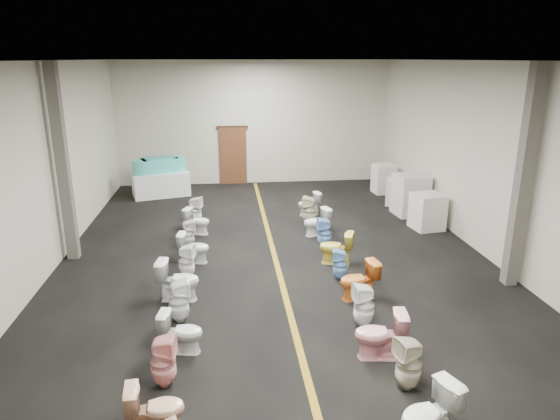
# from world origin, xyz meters

# --- Properties ---
(floor) EXTENTS (16.00, 16.00, 0.00)m
(floor) POSITION_xyz_m (0.00, 0.00, 0.00)
(floor) COLOR black
(floor) RESTS_ON ground
(ceiling) EXTENTS (16.00, 16.00, 0.00)m
(ceiling) POSITION_xyz_m (0.00, 0.00, 4.50)
(ceiling) COLOR black
(ceiling) RESTS_ON ground
(wall_back) EXTENTS (10.00, 0.00, 10.00)m
(wall_back) POSITION_xyz_m (0.00, 8.00, 2.25)
(wall_back) COLOR #BBB8A0
(wall_back) RESTS_ON ground
(wall_left) EXTENTS (0.00, 16.00, 16.00)m
(wall_left) POSITION_xyz_m (-5.00, 0.00, 2.25)
(wall_left) COLOR #BBB8A0
(wall_left) RESTS_ON ground
(wall_right) EXTENTS (0.00, 16.00, 16.00)m
(wall_right) POSITION_xyz_m (5.00, 0.00, 2.25)
(wall_right) COLOR #BBB8A0
(wall_right) RESTS_ON ground
(aisle_stripe) EXTENTS (0.12, 15.60, 0.01)m
(aisle_stripe) POSITION_xyz_m (0.00, 0.00, 0.00)
(aisle_stripe) COLOR #8D6914
(aisle_stripe) RESTS_ON floor
(back_door) EXTENTS (1.00, 0.10, 2.10)m
(back_door) POSITION_xyz_m (-0.80, 7.94, 1.05)
(back_door) COLOR #562D19
(back_door) RESTS_ON floor
(door_frame) EXTENTS (1.15, 0.08, 0.10)m
(door_frame) POSITION_xyz_m (-0.80, 7.95, 2.12)
(door_frame) COLOR #331C11
(door_frame) RESTS_ON back_door
(column_left) EXTENTS (0.25, 0.25, 4.50)m
(column_left) POSITION_xyz_m (-4.75, 1.00, 2.25)
(column_left) COLOR #59544C
(column_left) RESTS_ON floor
(column_right) EXTENTS (0.25, 0.25, 4.50)m
(column_right) POSITION_xyz_m (4.75, -1.50, 2.25)
(column_right) COLOR #59544C
(column_right) RESTS_ON floor
(display_table) EXTENTS (2.04, 1.39, 0.82)m
(display_table) POSITION_xyz_m (-3.32, 6.45, 0.41)
(display_table) COLOR white
(display_table) RESTS_ON floor
(bathtub) EXTENTS (1.76, 1.14, 0.55)m
(bathtub) POSITION_xyz_m (-3.32, 6.45, 1.07)
(bathtub) COLOR #44C4B6
(bathtub) RESTS_ON display_table
(appliance_crate_a) EXTENTS (0.88, 0.88, 0.99)m
(appliance_crate_a) POSITION_xyz_m (4.40, 2.08, 0.49)
(appliance_crate_a) COLOR silver
(appliance_crate_a) RESTS_ON floor
(appliance_crate_b) EXTENTS (0.98, 0.98, 1.23)m
(appliance_crate_b) POSITION_xyz_m (4.40, 3.41, 0.61)
(appliance_crate_b) COLOR beige
(appliance_crate_b) RESTS_ON floor
(appliance_crate_c) EXTENTS (0.93, 0.93, 0.81)m
(appliance_crate_c) POSITION_xyz_m (4.40, 4.52, 0.41)
(appliance_crate_c) COLOR silver
(appliance_crate_c) RESTS_ON floor
(appliance_crate_d) EXTENTS (0.75, 0.75, 1.00)m
(appliance_crate_d) POSITION_xyz_m (4.40, 5.97, 0.50)
(appliance_crate_d) COLOR silver
(appliance_crate_d) RESTS_ON floor
(toilet_left_2) EXTENTS (0.74, 0.47, 0.72)m
(toilet_left_2) POSITION_xyz_m (-2.07, -5.17, 0.36)
(toilet_left_2) COLOR #E5AD86
(toilet_left_2) RESTS_ON floor
(toilet_left_3) EXTENTS (0.40, 0.40, 0.81)m
(toilet_left_3) POSITION_xyz_m (-2.08, -4.20, 0.40)
(toilet_left_3) COLOR #F5A4A2
(toilet_left_3) RESTS_ON floor
(toilet_left_4) EXTENTS (0.75, 0.50, 0.71)m
(toilet_left_4) POSITION_xyz_m (-1.89, -3.33, 0.35)
(toilet_left_4) COLOR silver
(toilet_left_4) RESTS_ON floor
(toilet_left_5) EXTENTS (0.46, 0.45, 0.80)m
(toilet_left_5) POSITION_xyz_m (-2.01, -2.35, 0.40)
(toilet_left_5) COLOR white
(toilet_left_5) RESTS_ON floor
(toilet_left_6) EXTENTS (0.86, 0.57, 0.82)m
(toilet_left_6) POSITION_xyz_m (-2.09, -1.48, 0.41)
(toilet_left_6) COLOR white
(toilet_left_6) RESTS_ON floor
(toilet_left_7) EXTENTS (0.43, 0.42, 0.76)m
(toilet_left_7) POSITION_xyz_m (-2.00, -0.47, 0.38)
(toilet_left_7) COLOR white
(toilet_left_7) RESTS_ON floor
(toilet_left_8) EXTENTS (0.76, 0.50, 0.72)m
(toilet_left_8) POSITION_xyz_m (-1.89, 0.37, 0.36)
(toilet_left_8) COLOR white
(toilet_left_8) RESTS_ON floor
(toilet_left_9) EXTENTS (0.40, 0.39, 0.72)m
(toilet_left_9) POSITION_xyz_m (-2.08, 1.33, 0.36)
(toilet_left_9) COLOR silver
(toilet_left_9) RESTS_ON floor
(toilet_left_10) EXTENTS (0.79, 0.62, 0.70)m
(toilet_left_10) POSITION_xyz_m (-1.91, 2.37, 0.35)
(toilet_left_10) COLOR white
(toilet_left_10) RESTS_ON floor
(toilet_left_11) EXTENTS (0.47, 0.46, 0.82)m
(toilet_left_11) POSITION_xyz_m (-1.99, 3.15, 0.41)
(toilet_left_11) COLOR white
(toilet_left_11) RESTS_ON floor
(toilet_right_1) EXTENTS (0.88, 0.69, 0.79)m
(toilet_right_1) POSITION_xyz_m (1.26, -5.69, 0.39)
(toilet_right_1) COLOR white
(toilet_right_1) RESTS_ON floor
(toilet_right_2) EXTENTS (0.45, 0.45, 0.82)m
(toilet_right_2) POSITION_xyz_m (1.38, -4.65, 0.41)
(toilet_right_2) COLOR beige
(toilet_right_2) RESTS_ON floor
(toilet_right_3) EXTENTS (0.84, 0.55, 0.81)m
(toilet_right_3) POSITION_xyz_m (1.22, -3.85, 0.40)
(toilet_right_3) COLOR #F8A7AD
(toilet_right_3) RESTS_ON floor
(toilet_right_4) EXTENTS (0.40, 0.39, 0.81)m
(toilet_right_4) POSITION_xyz_m (1.22, -2.88, 0.41)
(toilet_right_4) COLOR white
(toilet_right_4) RESTS_ON floor
(toilet_right_5) EXTENTS (0.82, 0.56, 0.77)m
(toilet_right_5) POSITION_xyz_m (1.42, -1.84, 0.39)
(toilet_right_5) COLOR orange
(toilet_right_5) RESTS_ON floor
(toilet_right_6) EXTENTS (0.39, 0.39, 0.68)m
(toilet_right_6) POSITION_xyz_m (1.26, -0.92, 0.34)
(toilet_right_6) COLOR #82B8EF
(toilet_right_6) RESTS_ON floor
(toilet_right_7) EXTENTS (0.88, 0.69, 0.78)m
(toilet_right_7) POSITION_xyz_m (1.36, -0.07, 0.39)
(toilet_right_7) COLOR #E5CF48
(toilet_right_7) RESTS_ON floor
(toilet_right_8) EXTENTS (0.36, 0.35, 0.78)m
(toilet_right_8) POSITION_xyz_m (1.29, 0.95, 0.39)
(toilet_right_8) COLOR #7EB0E8
(toilet_right_8) RESTS_ON floor
(toilet_right_9) EXTENTS (0.80, 0.59, 0.73)m
(toilet_right_9) POSITION_xyz_m (1.27, 1.89, 0.37)
(toilet_right_9) COLOR white
(toilet_right_9) RESTS_ON floor
(toilet_right_10) EXTENTS (0.49, 0.49, 0.84)m
(toilet_right_10) POSITION_xyz_m (1.23, 2.76, 0.42)
(toilet_right_10) COLOR beige
(toilet_right_10) RESTS_ON floor
(toilet_right_11) EXTENTS (0.75, 0.53, 0.69)m
(toilet_right_11) POSITION_xyz_m (1.37, 3.69, 0.35)
(toilet_right_11) COLOR white
(toilet_right_11) RESTS_ON floor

